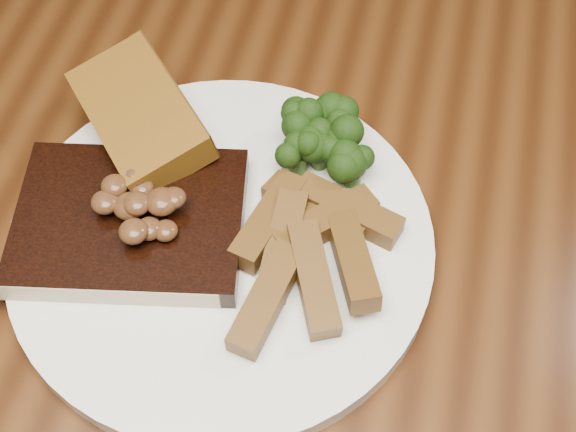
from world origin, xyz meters
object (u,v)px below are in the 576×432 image
at_px(steak, 131,223).
at_px(garlic_bread, 144,133).
at_px(plate, 222,244).
at_px(potato_wedges, 300,250).
at_px(dining_table, 276,310).

xyz_separation_m(steak, garlic_bread, (-0.02, 0.08, 0.00)).
bearing_deg(steak, plate, -3.59).
xyz_separation_m(garlic_bread, potato_wedges, (0.14, -0.07, -0.00)).
distance_m(plate, steak, 0.06).
height_order(dining_table, steak, steak).
relative_size(dining_table, garlic_bread, 13.44).
distance_m(dining_table, potato_wedges, 0.12).
bearing_deg(garlic_bread, plate, 5.71).
relative_size(plate, potato_wedges, 2.93).
xyz_separation_m(dining_table, steak, (-0.10, -0.02, 0.12)).
height_order(dining_table, plate, plate).
xyz_separation_m(dining_table, plate, (-0.04, -0.01, 0.10)).
xyz_separation_m(plate, steak, (-0.06, -0.01, 0.02)).
bearing_deg(dining_table, garlic_bread, 151.35).
height_order(plate, steak, steak).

